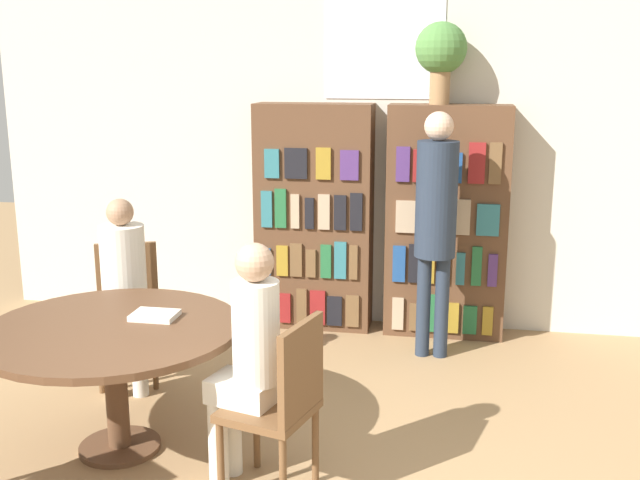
# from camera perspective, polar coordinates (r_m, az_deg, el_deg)

# --- Properties ---
(wall_back) EXTENTS (6.40, 0.07, 3.00)m
(wall_back) POSITION_cam_1_polar(r_m,az_deg,el_deg) (5.90, 4.84, 7.84)
(wall_back) COLOR beige
(wall_back) RESTS_ON ground_plane
(bookshelf_left) EXTENTS (0.91, 0.34, 1.77)m
(bookshelf_left) POSITION_cam_1_polar(r_m,az_deg,el_deg) (5.88, -0.45, 1.69)
(bookshelf_left) COLOR brown
(bookshelf_left) RESTS_ON ground_plane
(bookshelf_right) EXTENTS (0.91, 0.34, 1.77)m
(bookshelf_right) POSITION_cam_1_polar(r_m,az_deg,el_deg) (5.78, 9.60, 1.31)
(bookshelf_right) COLOR brown
(bookshelf_right) RESTS_ON ground_plane
(flower_vase) EXTENTS (0.38, 0.38, 0.59)m
(flower_vase) POSITION_cam_1_polar(r_m,az_deg,el_deg) (5.66, 9.20, 13.98)
(flower_vase) COLOR #997047
(flower_vase) RESTS_ON bookshelf_right
(reading_table) EXTENTS (1.36, 1.36, 0.71)m
(reading_table) POSITION_cam_1_polar(r_m,az_deg,el_deg) (4.15, -15.48, -7.62)
(reading_table) COLOR brown
(reading_table) RESTS_ON ground_plane
(chair_left_side) EXTENTS (0.52, 0.52, 0.90)m
(chair_left_side) POSITION_cam_1_polar(r_m,az_deg,el_deg) (5.14, -14.45, -4.78)
(chair_left_side) COLOR brown
(chair_left_side) RESTS_ON ground_plane
(chair_far_side) EXTENTS (0.49, 0.49, 0.90)m
(chair_far_side) POSITION_cam_1_polar(r_m,az_deg,el_deg) (3.64, -2.89, -12.02)
(chair_far_side) COLOR brown
(chair_far_side) RESTS_ON ground_plane
(seated_reader_left) EXTENTS (0.38, 0.42, 1.24)m
(seated_reader_left) POSITION_cam_1_polar(r_m,az_deg,el_deg) (4.91, -14.73, -3.11)
(seated_reader_left) COLOR silver
(seated_reader_left) RESTS_ON ground_plane
(seated_reader_right) EXTENTS (0.38, 0.30, 1.25)m
(seated_reader_right) POSITION_cam_1_polar(r_m,az_deg,el_deg) (3.65, -5.53, -8.63)
(seated_reader_right) COLOR silver
(seated_reader_right) RESTS_ON ground_plane
(librarian_standing) EXTENTS (0.29, 0.56, 1.75)m
(librarian_standing) POSITION_cam_1_polar(r_m,az_deg,el_deg) (5.25, 8.85, 2.22)
(librarian_standing) COLOR #232D3D
(librarian_standing) RESTS_ON ground_plane
(open_book_on_table) EXTENTS (0.24, 0.18, 0.03)m
(open_book_on_table) POSITION_cam_1_polar(r_m,az_deg,el_deg) (4.17, -12.48, -5.63)
(open_book_on_table) COLOR silver
(open_book_on_table) RESTS_ON reading_table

